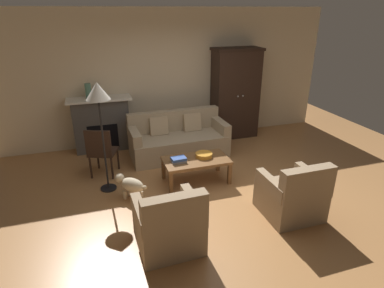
{
  "coord_description": "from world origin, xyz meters",
  "views": [
    {
      "loc": [
        -1.7,
        -4.25,
        2.76
      ],
      "look_at": [
        -0.09,
        0.75,
        0.55
      ],
      "focal_mm": 30.16,
      "sensor_mm": 36.0,
      "label": 1
    }
  ],
  "objects_px": {
    "armchair_near_right": "(292,196)",
    "floor_lamp": "(98,98)",
    "side_chair_wooden": "(101,150)",
    "couch": "(178,140)",
    "coffee_table": "(196,162)",
    "armchair_near_left": "(169,225)",
    "mantel_vase_terracotta": "(98,94)",
    "armoire": "(235,93)",
    "fruit_bowl": "(204,155)",
    "book_stack": "(179,160)",
    "dog": "(131,185)",
    "fireplace": "(102,124)",
    "mantel_vase_jade": "(88,91)"
  },
  "relations": [
    {
      "from": "book_stack",
      "to": "mantel_vase_terracotta",
      "type": "distance_m",
      "value": 2.32
    },
    {
      "from": "floor_lamp",
      "to": "mantel_vase_terracotta",
      "type": "bearing_deg",
      "value": 88.51
    },
    {
      "from": "coffee_table",
      "to": "floor_lamp",
      "type": "distance_m",
      "value": 1.89
    },
    {
      "from": "couch",
      "to": "armchair_near_right",
      "type": "height_order",
      "value": "armchair_near_right"
    },
    {
      "from": "armchair_near_left",
      "to": "coffee_table",
      "type": "bearing_deg",
      "value": 60.41
    },
    {
      "from": "armchair_near_right",
      "to": "side_chair_wooden",
      "type": "relative_size",
      "value": 0.98
    },
    {
      "from": "coffee_table",
      "to": "fruit_bowl",
      "type": "relative_size",
      "value": 3.81
    },
    {
      "from": "coffee_table",
      "to": "side_chair_wooden",
      "type": "bearing_deg",
      "value": 155.62
    },
    {
      "from": "fireplace",
      "to": "fruit_bowl",
      "type": "distance_m",
      "value": 2.44
    },
    {
      "from": "book_stack",
      "to": "dog",
      "type": "bearing_deg",
      "value": -166.62
    },
    {
      "from": "couch",
      "to": "floor_lamp",
      "type": "distance_m",
      "value": 2.14
    },
    {
      "from": "coffee_table",
      "to": "floor_lamp",
      "type": "xyz_separation_m",
      "value": [
        -1.46,
        0.2,
        1.18
      ]
    },
    {
      "from": "armchair_near_right",
      "to": "floor_lamp",
      "type": "distance_m",
      "value": 3.15
    },
    {
      "from": "armchair_near_right",
      "to": "fruit_bowl",
      "type": "bearing_deg",
      "value": 120.41
    },
    {
      "from": "armchair_near_left",
      "to": "dog",
      "type": "relative_size",
      "value": 1.92
    },
    {
      "from": "mantel_vase_terracotta",
      "to": "couch",
      "type": "bearing_deg",
      "value": -26.94
    },
    {
      "from": "fireplace",
      "to": "mantel_vase_terracotta",
      "type": "xyz_separation_m",
      "value": [
        0.0,
        -0.02,
        0.64
      ]
    },
    {
      "from": "armoire",
      "to": "coffee_table",
      "type": "xyz_separation_m",
      "value": [
        -1.53,
        -1.82,
        -0.63
      ]
    },
    {
      "from": "fruit_bowl",
      "to": "side_chair_wooden",
      "type": "relative_size",
      "value": 0.32
    },
    {
      "from": "book_stack",
      "to": "side_chair_wooden",
      "type": "xyz_separation_m",
      "value": [
        -1.19,
        0.7,
        0.05
      ]
    },
    {
      "from": "mantel_vase_terracotta",
      "to": "side_chair_wooden",
      "type": "relative_size",
      "value": 0.19
    },
    {
      "from": "fireplace",
      "to": "dog",
      "type": "height_order",
      "value": "fireplace"
    },
    {
      "from": "coffee_table",
      "to": "armchair_near_left",
      "type": "height_order",
      "value": "armchair_near_left"
    },
    {
      "from": "armchair_near_left",
      "to": "dog",
      "type": "height_order",
      "value": "armchair_near_left"
    },
    {
      "from": "armoire",
      "to": "dog",
      "type": "height_order",
      "value": "armoire"
    },
    {
      "from": "fireplace",
      "to": "dog",
      "type": "bearing_deg",
      "value": -82.45
    },
    {
      "from": "couch",
      "to": "fruit_bowl",
      "type": "height_order",
      "value": "couch"
    },
    {
      "from": "couch",
      "to": "armchair_near_left",
      "type": "height_order",
      "value": "armchair_near_left"
    },
    {
      "from": "mantel_vase_terracotta",
      "to": "book_stack",
      "type": "bearing_deg",
      "value": -59.77
    },
    {
      "from": "coffee_table",
      "to": "mantel_vase_terracotta",
      "type": "xyz_separation_m",
      "value": [
        -1.42,
        1.88,
        0.84
      ]
    },
    {
      "from": "fruit_bowl",
      "to": "mantel_vase_jade",
      "type": "relative_size",
      "value": 0.97
    },
    {
      "from": "couch",
      "to": "dog",
      "type": "xyz_separation_m",
      "value": [
        -1.14,
        -1.38,
        -0.07
      ]
    },
    {
      "from": "mantel_vase_jade",
      "to": "side_chair_wooden",
      "type": "distance_m",
      "value": 1.42
    },
    {
      "from": "armoire",
      "to": "couch",
      "type": "relative_size",
      "value": 1.03
    },
    {
      "from": "armchair_near_right",
      "to": "book_stack",
      "type": "bearing_deg",
      "value": 133.92
    },
    {
      "from": "fireplace",
      "to": "armoire",
      "type": "distance_m",
      "value": 2.98
    },
    {
      "from": "couch",
      "to": "mantel_vase_terracotta",
      "type": "bearing_deg",
      "value": 153.06
    },
    {
      "from": "coffee_table",
      "to": "floor_lamp",
      "type": "relative_size",
      "value": 0.62
    },
    {
      "from": "fruit_bowl",
      "to": "armchair_near_left",
      "type": "distance_m",
      "value": 1.82
    },
    {
      "from": "fireplace",
      "to": "coffee_table",
      "type": "distance_m",
      "value": 2.38
    },
    {
      "from": "mantel_vase_jade",
      "to": "armchair_near_right",
      "type": "distance_m",
      "value": 4.25
    },
    {
      "from": "coffee_table",
      "to": "armchair_near_right",
      "type": "xyz_separation_m",
      "value": [
        0.98,
        -1.36,
        -0.05
      ]
    },
    {
      "from": "armoire",
      "to": "side_chair_wooden",
      "type": "bearing_deg",
      "value": -159.38
    },
    {
      "from": "armchair_near_left",
      "to": "floor_lamp",
      "type": "distance_m",
      "value": 2.17
    },
    {
      "from": "armchair_near_right",
      "to": "side_chair_wooden",
      "type": "xyz_separation_m",
      "value": [
        -2.48,
        2.04,
        0.2
      ]
    },
    {
      "from": "dog",
      "to": "mantel_vase_jade",
      "type": "bearing_deg",
      "value": 102.37
    },
    {
      "from": "fireplace",
      "to": "book_stack",
      "type": "bearing_deg",
      "value": -60.0
    },
    {
      "from": "couch",
      "to": "mantel_vase_jade",
      "type": "relative_size",
      "value": 6.49
    },
    {
      "from": "armoire",
      "to": "coffee_table",
      "type": "bearing_deg",
      "value": -130.05
    },
    {
      "from": "book_stack",
      "to": "dog",
      "type": "distance_m",
      "value": 0.88
    }
  ]
}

